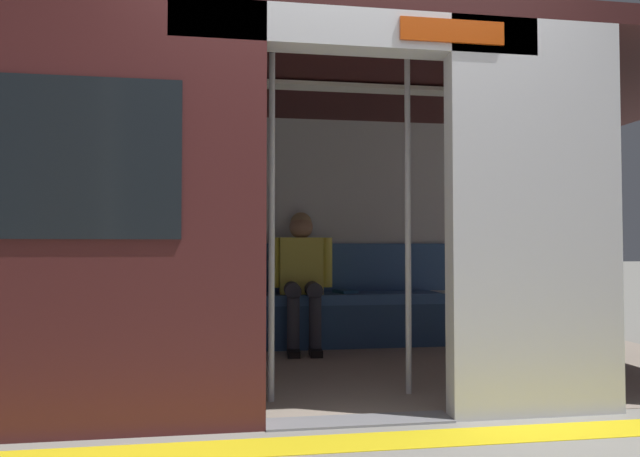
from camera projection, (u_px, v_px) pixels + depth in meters
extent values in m
plane|color=gray|center=(359.00, 422.00, 2.89)|extent=(60.00, 60.00, 0.00)
cube|color=yellow|center=(374.00, 441.00, 2.60)|extent=(8.00, 0.24, 0.01)
cube|color=silver|center=(534.00, 216.00, 3.05)|extent=(0.95, 0.12, 2.10)
cube|color=black|center=(534.00, 169.00, 3.05)|extent=(0.52, 0.02, 0.55)
cube|color=black|center=(60.00, 157.00, 2.64)|extent=(1.10, 0.02, 0.76)
cube|color=silver|center=(358.00, 32.00, 2.96)|extent=(1.91, 0.16, 0.20)
cube|color=#BF3F0C|center=(453.00, 31.00, 2.94)|extent=(0.56, 0.02, 0.12)
cube|color=#351515|center=(321.00, 74.00, 4.21)|extent=(6.40, 2.67, 0.12)
cube|color=gray|center=(321.00, 369.00, 4.13)|extent=(6.08, 2.51, 0.01)
cube|color=silver|center=(301.00, 230.00, 5.41)|extent=(6.08, 0.10, 2.10)
cube|color=#38609E|center=(302.00, 267.00, 5.34)|extent=(3.52, 0.06, 0.45)
cube|color=white|center=(321.00, 86.00, 4.20)|extent=(4.48, 0.16, 0.03)
cube|color=gray|center=(359.00, 421.00, 2.89)|extent=(0.95, 0.19, 0.01)
cube|color=#38609E|center=(305.00, 299.00, 5.11)|extent=(2.47, 0.44, 0.09)
cube|color=navy|center=(308.00, 328.00, 4.91)|extent=(2.47, 0.04, 0.38)
cube|color=#D8CC4C|center=(301.00, 266.00, 5.10)|extent=(0.39, 0.24, 0.50)
sphere|color=#8C664C|center=(301.00, 227.00, 5.11)|extent=(0.21, 0.21, 0.21)
sphere|color=#997F59|center=(301.00, 223.00, 5.12)|extent=(0.19, 0.19, 0.19)
cylinder|color=#D8CC4C|center=(328.00, 262.00, 5.09)|extent=(0.08, 0.08, 0.44)
cylinder|color=#D8CC4C|center=(275.00, 262.00, 5.04)|extent=(0.08, 0.08, 0.44)
cylinder|color=#2D2D38|center=(313.00, 290.00, 4.90)|extent=(0.16, 0.41, 0.14)
cylinder|color=#2D2D38|center=(292.00, 290.00, 4.88)|extent=(0.16, 0.41, 0.14)
cylinder|color=#2D2D38|center=(315.00, 324.00, 4.69)|extent=(0.10, 0.10, 0.43)
cylinder|color=#2D2D38|center=(293.00, 324.00, 4.67)|extent=(0.10, 0.10, 0.43)
cube|color=black|center=(316.00, 353.00, 4.64)|extent=(0.11, 0.22, 0.06)
cube|color=black|center=(294.00, 353.00, 4.62)|extent=(0.11, 0.22, 0.06)
cube|color=black|center=(245.00, 284.00, 5.05)|extent=(0.26, 0.14, 0.17)
cube|color=black|center=(245.00, 286.00, 4.98)|extent=(0.02, 0.01, 0.14)
cube|color=#26598C|center=(345.00, 291.00, 5.18)|extent=(0.21, 0.26, 0.03)
cylinder|color=silver|center=(272.00, 221.00, 3.30)|extent=(0.04, 0.04, 2.08)
cylinder|color=silver|center=(408.00, 222.00, 3.48)|extent=(0.04, 0.04, 2.08)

